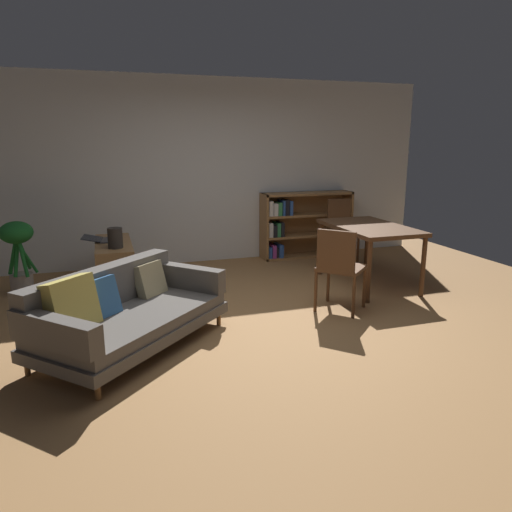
% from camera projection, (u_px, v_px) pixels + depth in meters
% --- Properties ---
extents(ground_plane, '(8.16, 8.16, 0.00)m').
position_uv_depth(ground_plane, '(271.00, 320.00, 4.88)').
color(ground_plane, '#9E7042').
extents(back_wall_panel, '(6.80, 0.10, 2.70)m').
position_uv_depth(back_wall_panel, '(211.00, 172.00, 7.06)').
color(back_wall_panel, silver).
rests_on(back_wall_panel, ground_plane).
extents(fabric_couch, '(1.88, 1.86, 0.75)m').
position_uv_depth(fabric_couch, '(123.00, 310.00, 4.19)').
color(fabric_couch, brown).
rests_on(fabric_couch, ground_plane).
extents(media_console, '(0.42, 1.18, 0.61)m').
position_uv_depth(media_console, '(115.00, 267.00, 5.78)').
color(media_console, olive).
rests_on(media_console, ground_plane).
extents(open_laptop, '(0.49, 0.37, 0.07)m').
position_uv_depth(open_laptop, '(105.00, 239.00, 5.79)').
color(open_laptop, '#333338').
rests_on(open_laptop, media_console).
extents(desk_speaker, '(0.17, 0.17, 0.23)m').
position_uv_depth(desk_speaker, '(115.00, 238.00, 5.38)').
color(desk_speaker, '#2D2823').
rests_on(desk_speaker, media_console).
extents(potted_floor_plant, '(0.38, 0.47, 0.88)m').
position_uv_depth(potted_floor_plant, '(18.00, 249.00, 5.59)').
color(potted_floor_plant, '#9E9389').
rests_on(potted_floor_plant, ground_plane).
extents(dining_table, '(0.82, 1.36, 0.77)m').
position_uv_depth(dining_table, '(369.00, 232.00, 5.93)').
color(dining_table, '#56351E').
rests_on(dining_table, ground_plane).
extents(dining_chair_near, '(0.62, 0.62, 0.91)m').
position_uv_depth(dining_chair_near, '(339.00, 265.00, 5.00)').
color(dining_chair_near, '#56351E').
rests_on(dining_chair_near, ground_plane).
extents(dining_chair_far, '(0.47, 0.52, 0.95)m').
position_uv_depth(dining_chair_far, '(341.00, 228.00, 7.07)').
color(dining_chair_far, '#56351E').
rests_on(dining_chair_far, ground_plane).
extents(bookshelf, '(1.46, 0.35, 1.02)m').
position_uv_depth(bookshelf, '(299.00, 224.00, 7.48)').
color(bookshelf, olive).
rests_on(bookshelf, ground_plane).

